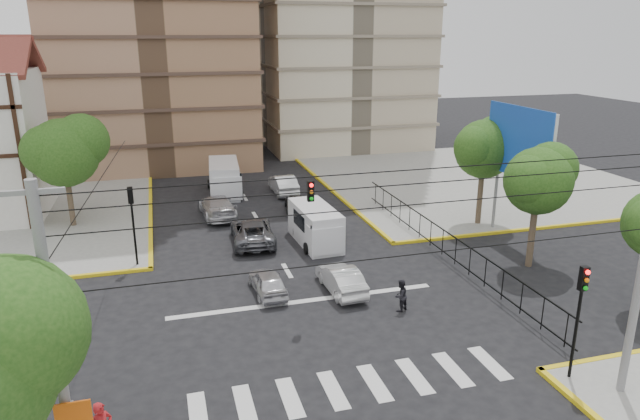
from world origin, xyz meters
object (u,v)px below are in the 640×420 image
object	(u,v)px
car_white_front_right	(341,279)
car_silver_front_left	(268,282)
traffic_light_nw	(132,213)
van_left_lane	(225,179)
traffic_light_se	(580,304)
pedestrian_crosswalk	(401,296)
van_right_lane	(316,227)

from	to	relation	value
car_white_front_right	car_silver_front_left	bearing A→B (deg)	-14.98
traffic_light_nw	van_left_lane	xyz separation A→B (m)	(6.45, 13.44, -1.86)
traffic_light_nw	car_silver_front_left	distance (m)	8.57
traffic_light_se	van_left_lane	world-z (taller)	traffic_light_se
van_left_lane	pedestrian_crosswalk	size ratio (longest dim) A/B	3.82
van_left_lane	car_white_front_right	size ratio (longest dim) A/B	1.45
car_white_front_right	pedestrian_crosswalk	xyz separation A→B (m)	(1.99, -2.75, 0.10)
pedestrian_crosswalk	traffic_light_se	bearing A→B (deg)	90.10
traffic_light_nw	pedestrian_crosswalk	xyz separation A→B (m)	(11.81, -8.77, -2.34)
traffic_light_se	van_right_lane	xyz separation A→B (m)	(-5.19, 16.21, -1.99)
van_left_lane	car_white_front_right	xyz separation A→B (m)	(3.36, -19.46, -0.58)
traffic_light_nw	van_right_lane	distance (m)	10.61
van_right_lane	car_white_front_right	world-z (taller)	van_right_lane
car_silver_front_left	car_white_front_right	xyz separation A→B (m)	(3.53, -0.76, 0.06)
traffic_light_se	van_left_lane	xyz separation A→B (m)	(-9.15, 29.04, -1.86)
van_left_lane	car_silver_front_left	size ratio (longest dim) A/B	1.65
van_right_lane	pedestrian_crosswalk	distance (m)	9.49
traffic_light_se	car_white_front_right	distance (m)	11.45
traffic_light_se	van_right_lane	world-z (taller)	traffic_light_se
traffic_light_nw	car_white_front_right	world-z (taller)	traffic_light_nw
van_right_lane	van_left_lane	distance (m)	13.43
traffic_light_nw	car_silver_front_left	world-z (taller)	traffic_light_nw
van_left_lane	car_silver_front_left	distance (m)	18.71
van_right_lane	car_silver_front_left	world-z (taller)	van_right_lane
van_right_lane	van_left_lane	size ratio (longest dim) A/B	0.88
traffic_light_nw	van_right_lane	xyz separation A→B (m)	(10.41, 0.61, -1.99)
van_right_lane	car_silver_front_left	distance (m)	7.19
car_silver_front_left	van_right_lane	bearing A→B (deg)	-127.30
car_silver_front_left	traffic_light_nw	bearing A→B (deg)	-42.16
car_silver_front_left	pedestrian_crosswalk	world-z (taller)	pedestrian_crosswalk
van_left_lane	van_right_lane	bearing A→B (deg)	-67.65
traffic_light_se	pedestrian_crosswalk	size ratio (longest dim) A/B	2.86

